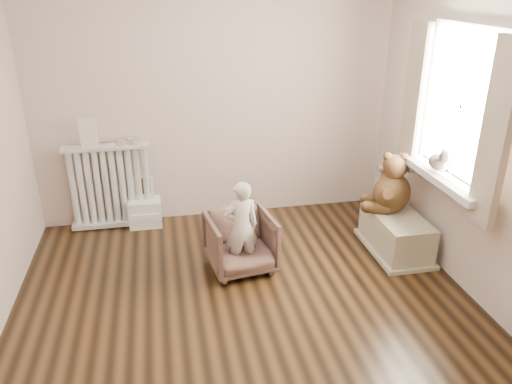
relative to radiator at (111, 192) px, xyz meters
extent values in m
cube|color=black|center=(1.09, -1.68, -0.39)|extent=(3.60, 3.60, 0.01)
cube|color=beige|center=(1.09, 0.12, 0.91)|extent=(3.60, 0.02, 2.60)
cube|color=beige|center=(1.09, -3.48, 0.91)|extent=(3.60, 0.02, 2.60)
cube|color=beige|center=(2.89, -1.68, 0.91)|extent=(0.02, 3.60, 2.60)
cube|color=white|center=(2.85, -1.38, 1.06)|extent=(0.03, 0.90, 1.10)
cube|color=silver|center=(2.76, -1.38, 0.48)|extent=(0.22, 1.10, 0.06)
cube|color=tan|center=(2.74, -1.95, 1.00)|extent=(0.06, 0.26, 1.30)
cube|color=tan|center=(2.74, -0.81, 1.00)|extent=(0.06, 0.26, 1.30)
cube|color=silver|center=(0.00, 0.00, 0.00)|extent=(0.83, 0.16, 0.88)
cube|color=beige|center=(-0.14, 0.00, 0.63)|extent=(0.17, 0.01, 0.28)
cylinder|color=#A59E8C|center=(0.15, 0.00, 0.51)|extent=(0.09, 0.09, 0.05)
cylinder|color=#A59E8C|center=(0.26, 0.00, 0.51)|extent=(0.10, 0.10, 0.06)
cube|color=silver|center=(0.32, -0.03, -0.11)|extent=(0.33, 0.23, 0.51)
imported|color=brown|center=(1.14, -1.04, -0.14)|extent=(0.62, 0.63, 0.51)
imported|color=white|center=(1.14, -1.09, 0.04)|extent=(0.32, 0.24, 0.82)
cube|color=#B9B18E|center=(2.61, -1.02, -0.19)|extent=(0.41, 0.77, 0.36)
camera|label=1|loc=(0.53, -4.80, 1.97)|focal=35.00mm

